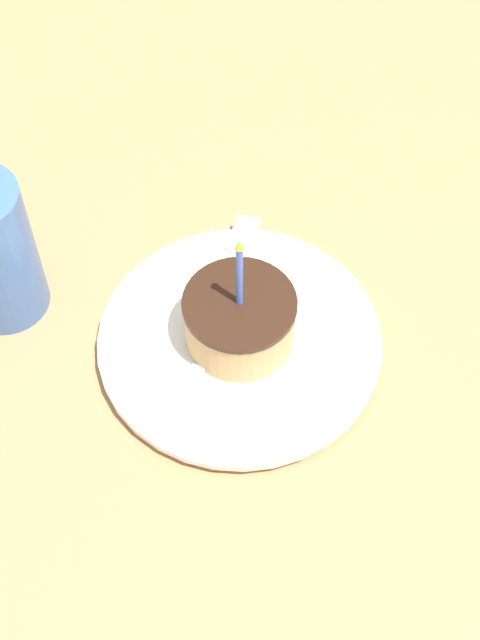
% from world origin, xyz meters
% --- Properties ---
extents(ground_plane, '(2.40, 2.40, 0.04)m').
position_xyz_m(ground_plane, '(0.00, 0.00, -0.02)').
color(ground_plane, '#9E754C').
rests_on(ground_plane, ground).
extents(plate, '(0.26, 0.26, 0.02)m').
position_xyz_m(plate, '(-0.00, -0.02, 0.01)').
color(plate, white).
rests_on(plate, ground_plane).
extents(cake_slice, '(0.10, 0.10, 0.14)m').
position_xyz_m(cake_slice, '(-0.00, -0.02, 0.05)').
color(cake_slice, tan).
rests_on(cake_slice, plate).
extents(fork, '(0.14, 0.16, 0.00)m').
position_xyz_m(fork, '(0.06, -0.05, 0.02)').
color(fork, silver).
rests_on(fork, plate).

